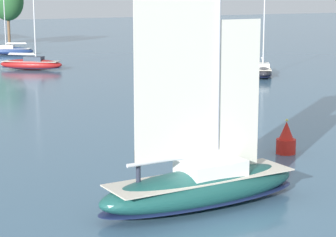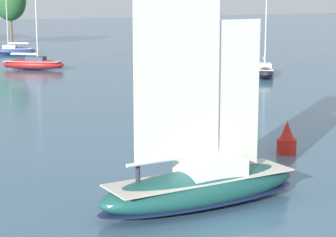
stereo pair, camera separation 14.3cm
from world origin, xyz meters
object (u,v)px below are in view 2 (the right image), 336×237
Objects in this scene: sailboat_moored_far_slip at (33,64)px; tree_shore_center at (10,1)px; sailboat_moored_mid_channel at (12,50)px; sailboat_main at (201,183)px; sailboat_moored_near_marina at (264,70)px; channel_buoy at (287,140)px.

tree_shore_center is at bearing 77.76° from sailboat_moored_far_slip.
sailboat_moored_far_slip is at bearing -99.36° from sailboat_moored_mid_channel.
sailboat_moored_far_slip is at bearing 79.47° from sailboat_main.
channel_buoy is (-21.44, -29.69, 0.15)m from sailboat_moored_near_marina.
sailboat_moored_far_slip is at bearing -102.24° from tree_shore_center.
sailboat_moored_far_slip is 5.18× the size of channel_buoy.
sailboat_moored_mid_channel is at bearing 79.79° from sailboat_main.
tree_shore_center is at bearing 78.81° from sailboat_main.
sailboat_moored_mid_channel is at bearing 86.82° from channel_buoy.
sailboat_main reaches higher than channel_buoy.
tree_shore_center is 35.87m from sailboat_moored_far_slip.
sailboat_moored_near_marina is at bearing -65.95° from sailboat_moored_mid_channel.
channel_buoy is (-0.47, -48.71, 0.10)m from sailboat_moored_far_slip.
sailboat_main is 47.10m from sailboat_moored_near_marina.
sailboat_moored_near_marina is (13.51, -53.38, -7.15)m from tree_shore_center.
sailboat_moored_mid_channel is at bearing -106.34° from tree_shore_center.
tree_shore_center is at bearing 84.55° from channel_buoy.
sailboat_moored_far_slip is (-7.45, -34.36, -7.10)m from tree_shore_center.
sailboat_main is 55.34m from sailboat_moored_far_slip.
sailboat_main is 1.42× the size of sailboat_moored_mid_channel.
tree_shore_center is at bearing 104.21° from sailboat_moored_near_marina.
sailboat_main is 1.37× the size of sailboat_moored_near_marina.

